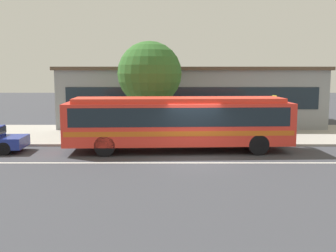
% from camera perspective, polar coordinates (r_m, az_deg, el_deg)
% --- Properties ---
extents(ground_plane, '(120.00, 120.00, 0.00)m').
position_cam_1_polar(ground_plane, '(18.54, 3.59, -4.72)').
color(ground_plane, '#393A40').
extents(sidewalk_slab, '(60.00, 8.00, 0.12)m').
position_cam_1_polar(sidewalk_slab, '(25.56, 2.52, -1.14)').
color(sidewalk_slab, '#A19B92').
rests_on(sidewalk_slab, ground_plane).
extents(lane_stripe_center, '(56.00, 0.16, 0.01)m').
position_cam_1_polar(lane_stripe_center, '(17.76, 3.76, -5.27)').
color(lane_stripe_center, silver).
rests_on(lane_stripe_center, ground_plane).
extents(transit_bus, '(11.31, 2.97, 2.73)m').
position_cam_1_polar(transit_bus, '(20.03, 1.28, 0.83)').
color(transit_bus, red).
rests_on(transit_bus, ground_plane).
extents(pedestrian_waiting_near_sign, '(0.36, 0.36, 1.66)m').
position_cam_1_polar(pedestrian_waiting_near_sign, '(23.20, 3.42, 0.52)').
color(pedestrian_waiting_near_sign, '#262D3F').
rests_on(pedestrian_waiting_near_sign, sidewalk_slab).
extents(pedestrian_walking_along_curb, '(0.36, 0.36, 1.61)m').
position_cam_1_polar(pedestrian_walking_along_curb, '(22.74, 6.07, 0.26)').
color(pedestrian_walking_along_curb, '#7C6854').
rests_on(pedestrian_walking_along_curb, sidewalk_slab).
extents(pedestrian_standing_by_tree, '(0.47, 0.47, 1.62)m').
position_cam_1_polar(pedestrian_standing_by_tree, '(22.81, -10.34, 0.23)').
color(pedestrian_standing_by_tree, '#715C62').
rests_on(pedestrian_standing_by_tree, sidewalk_slab).
extents(bus_stop_sign, '(0.14, 0.44, 2.61)m').
position_cam_1_polar(bus_stop_sign, '(22.60, 14.64, 1.87)').
color(bus_stop_sign, gray).
rests_on(bus_stop_sign, sidewalk_slab).
extents(street_tree_near_stop, '(3.81, 3.81, 5.69)m').
position_cam_1_polar(street_tree_near_stop, '(23.86, -2.92, 7.46)').
color(street_tree_near_stop, brown).
rests_on(street_tree_near_stop, sidewalk_slab).
extents(station_building, '(18.74, 9.22, 4.34)m').
position_cam_1_polar(station_building, '(31.10, 2.73, 4.36)').
color(station_building, gray).
rests_on(station_building, ground_plane).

